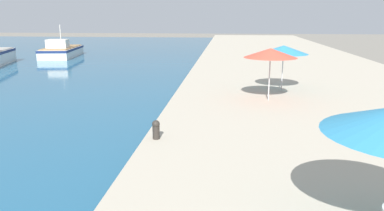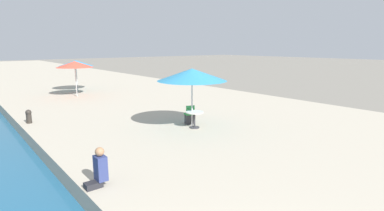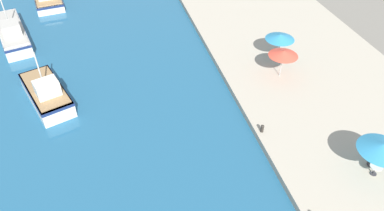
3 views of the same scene
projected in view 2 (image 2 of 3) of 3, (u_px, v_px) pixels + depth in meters
quay_promenade at (58, 79)px, 36.10m from camera, size 16.00×90.00×0.58m
cafe_umbrella_pink at (192, 75)px, 13.05m from camera, size 3.06×3.06×2.64m
cafe_umbrella_white at (75, 64)px, 21.33m from camera, size 2.56×2.56×2.54m
cafe_umbrella_striped at (76, 63)px, 24.14m from camera, size 2.70×2.70×2.46m
cafe_table at (195, 116)px, 13.30m from camera, size 0.80×0.80×0.74m
cafe_chair_left at (189, 117)px, 14.01m from camera, size 0.52×0.54×0.91m
person_at_quay at (99, 169)px, 7.76m from camera, size 0.57×0.36×1.05m
mooring_bollard at (29, 116)px, 14.15m from camera, size 0.26×0.26×0.65m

